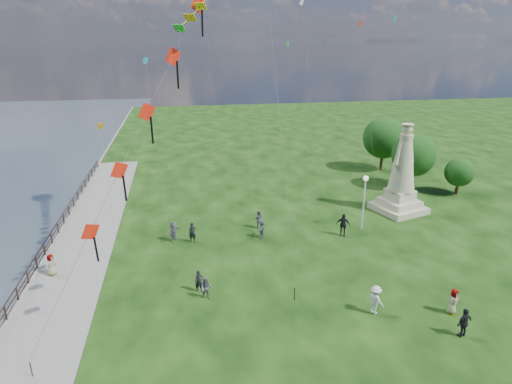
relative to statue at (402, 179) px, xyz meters
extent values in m
cube|color=slate|center=(-30.60, -5.61, -3.33)|extent=(0.30, 160.00, 0.60)
cube|color=slate|center=(-28.10, -7.61, -3.08)|extent=(5.00, 60.00, 0.10)
cylinder|color=black|center=(-30.40, -11.61, -2.63)|extent=(0.11, 0.11, 1.00)
cylinder|color=black|center=(-30.40, -9.61, -2.63)|extent=(0.11, 0.11, 1.00)
cylinder|color=black|center=(-30.40, -7.61, -2.63)|extent=(0.11, 0.11, 1.00)
cylinder|color=black|center=(-30.40, -5.61, -2.63)|extent=(0.11, 0.11, 1.00)
cylinder|color=black|center=(-30.40, -3.61, -2.63)|extent=(0.11, 0.11, 1.00)
cylinder|color=black|center=(-30.40, -1.61, -2.63)|extent=(0.11, 0.11, 1.00)
cylinder|color=black|center=(-30.40, 0.39, -2.63)|extent=(0.11, 0.11, 1.00)
cylinder|color=black|center=(-30.40, 2.39, -2.63)|extent=(0.11, 0.11, 1.00)
cylinder|color=black|center=(-30.40, 4.39, -2.63)|extent=(0.11, 0.11, 1.00)
cylinder|color=black|center=(-30.40, 6.39, -2.63)|extent=(0.11, 0.11, 1.00)
cylinder|color=black|center=(-30.40, 8.39, -2.63)|extent=(0.11, 0.11, 1.00)
cylinder|color=black|center=(-30.40, 10.39, -2.63)|extent=(0.11, 0.11, 1.00)
cylinder|color=black|center=(-30.40, 12.39, -2.63)|extent=(0.11, 0.11, 1.00)
cylinder|color=black|center=(-30.40, 14.39, -2.63)|extent=(0.11, 0.11, 1.00)
cylinder|color=black|center=(-30.40, 16.39, -2.63)|extent=(0.11, 0.11, 1.00)
cylinder|color=black|center=(-30.40, 18.39, -2.63)|extent=(0.11, 0.11, 1.00)
cylinder|color=black|center=(-30.40, 20.39, -2.63)|extent=(0.11, 0.11, 1.00)
cube|color=black|center=(-30.40, -5.61, -2.15)|extent=(0.06, 52.00, 0.06)
cube|color=black|center=(-30.40, -5.61, -2.58)|extent=(0.06, 52.00, 0.06)
cube|color=beige|center=(0.00, 0.00, -2.84)|extent=(5.08, 5.08, 0.58)
cube|color=beige|center=(0.00, 0.00, -2.26)|extent=(3.87, 3.87, 0.58)
cube|color=beige|center=(0.00, 0.00, -1.48)|extent=(2.66, 2.66, 0.97)
cylinder|color=beige|center=(0.00, 0.00, 4.05)|extent=(1.45, 1.45, 0.39)
sphere|color=beige|center=(0.00, 0.00, 4.65)|extent=(0.89, 0.89, 0.89)
cylinder|color=beige|center=(0.00, 0.00, 5.11)|extent=(1.07, 1.07, 0.10)
cylinder|color=silver|center=(-5.13, -3.32, -0.92)|extent=(0.13, 0.13, 4.43)
sphere|color=white|center=(-5.13, -3.32, 1.43)|extent=(0.44, 0.44, 0.44)
cylinder|color=#382314|center=(4.53, 5.94, -1.98)|extent=(0.36, 0.36, 2.31)
sphere|color=#143A0F|center=(4.53, 5.94, 0.62)|extent=(4.62, 4.62, 4.62)
cylinder|color=#382314|center=(8.32, 3.25, -2.40)|extent=(0.36, 0.36, 1.47)
sphere|color=#143A0F|center=(8.32, 3.25, -0.74)|extent=(2.95, 2.95, 2.95)
cylinder|color=#382314|center=(4.53, 13.02, -1.88)|extent=(0.36, 0.36, 2.50)
sphere|color=#143A0F|center=(4.53, 13.02, 0.93)|extent=(5.00, 5.00, 5.00)
imported|color=black|center=(-19.33, -10.52, -2.38)|extent=(0.58, 0.41, 1.50)
imported|color=#595960|center=(-18.95, -11.41, -2.39)|extent=(0.83, 0.67, 1.48)
imported|color=silver|center=(-9.29, -14.71, -2.24)|extent=(1.12, 1.30, 1.79)
imported|color=black|center=(-5.50, -17.56, -2.27)|extent=(1.12, 0.78, 1.73)
imported|color=#595960|center=(-4.82, -15.58, -2.33)|extent=(0.92, 0.80, 1.61)
imported|color=#595960|center=(-20.90, -2.78, -2.27)|extent=(1.42, 1.72, 1.72)
imported|color=black|center=(-19.43, -3.20, -2.30)|extent=(0.69, 0.54, 1.67)
imported|color=#595960|center=(-13.75, -1.45, -2.32)|extent=(0.86, 0.62, 1.63)
imported|color=black|center=(-7.21, -4.22, -2.16)|extent=(1.27, 0.98, 1.94)
imported|color=#595960|center=(-29.10, -6.78, -2.36)|extent=(0.68, 0.86, 1.54)
imported|color=#595960|center=(-13.84, -3.39, -2.37)|extent=(1.13, 1.54, 1.53)
cylinder|color=black|center=(-27.60, -16.61, -2.68)|extent=(0.06, 0.06, 0.90)
cube|color=red|center=(-24.64, -14.09, 3.14)|extent=(0.87, 0.64, 1.03)
cube|color=black|center=(-24.46, -14.19, 2.19)|extent=(0.10, 0.28, 1.48)
cube|color=red|center=(-23.12, -12.79, 5.85)|extent=(0.87, 0.64, 1.03)
cube|color=black|center=(-22.94, -12.89, 4.90)|extent=(0.10, 0.28, 1.48)
cube|color=red|center=(-21.60, -11.50, 8.56)|extent=(0.87, 0.64, 1.03)
cube|color=black|center=(-21.42, -11.60, 7.61)|extent=(0.10, 0.28, 1.48)
cube|color=red|center=(-20.08, -10.20, 11.27)|extent=(0.87, 0.64, 1.03)
cube|color=black|center=(-19.90, -10.30, 10.32)|extent=(0.10, 0.28, 1.48)
cube|color=red|center=(-18.57, -8.91, 13.98)|extent=(0.87, 0.64, 1.03)
cube|color=black|center=(-18.39, -9.01, 13.03)|extent=(0.10, 0.28, 1.48)
cylinder|color=black|center=(-13.60, -12.61, -2.68)|extent=(0.06, 0.06, 0.90)
cube|color=gold|center=(-18.70, -12.98, 13.58)|extent=(0.64, 0.68, 0.28)
cube|color=orange|center=(-19.22, -13.60, 13.05)|extent=(0.62, 0.67, 0.30)
cube|color=green|center=(-19.74, -14.22, 12.60)|extent=(0.60, 0.66, 0.31)
cube|color=teal|center=(-22.36, 3.25, 10.55)|extent=(0.51, 0.39, 0.57)
cylinder|color=#595959|center=(-21.86, 0.75, 3.73)|extent=(1.02, 5.02, 13.64)
cube|color=silver|center=(-8.51, 5.64, 15.36)|extent=(0.51, 0.39, 0.57)
cylinder|color=#595959|center=(-8.01, 3.14, 6.14)|extent=(1.02, 5.02, 18.44)
cube|color=red|center=(-1.90, 7.62, 13.65)|extent=(0.51, 0.39, 0.57)
cylinder|color=#595959|center=(-1.40, 5.12, 5.28)|extent=(1.02, 5.02, 16.74)
cylinder|color=#595959|center=(-16.37, 10.43, 7.73)|extent=(1.02, 5.02, 21.63)
cube|color=green|center=(-7.06, 15.98, 11.82)|extent=(0.51, 0.39, 0.57)
cylinder|color=#595959|center=(-6.56, 13.48, 4.37)|extent=(1.02, 5.02, 14.90)
cube|color=orange|center=(-26.22, 1.46, 5.61)|extent=(0.51, 0.39, 0.57)
cylinder|color=#595959|center=(-25.72, -1.04, 1.26)|extent=(1.02, 5.01, 8.70)
cylinder|color=#595959|center=(-13.55, 8.06, 12.70)|extent=(1.02, 5.02, 31.56)
cube|color=teal|center=(1.13, 6.68, 14.12)|extent=(0.51, 0.39, 0.57)
cylinder|color=#595959|center=(1.63, 4.18, 5.52)|extent=(1.02, 5.02, 17.21)
camera|label=1|loc=(-20.06, -34.56, 12.04)|focal=30.00mm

